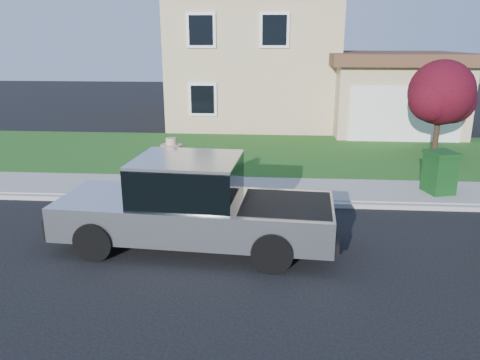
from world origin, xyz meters
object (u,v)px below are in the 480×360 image
at_px(pickup_truck, 194,206).
at_px(woman, 173,183).
at_px(ornamental_tree, 442,96).
at_px(trash_bin, 440,172).

relative_size(pickup_truck, woman, 2.89).
relative_size(ornamental_tree, trash_bin, 3.00).
distance_m(pickup_truck, woman, 1.48).
relative_size(pickup_truck, trash_bin, 5.14).
bearing_deg(ornamental_tree, trash_bin, -106.63).
relative_size(woman, ornamental_tree, 0.59).
height_order(pickup_truck, ornamental_tree, ornamental_tree).
distance_m(woman, trash_bin, 7.29).
distance_m(woman, ornamental_tree, 10.73).
bearing_deg(ornamental_tree, pickup_truck, -132.90).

